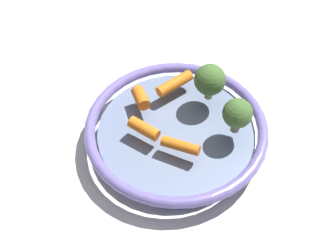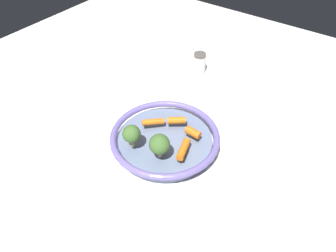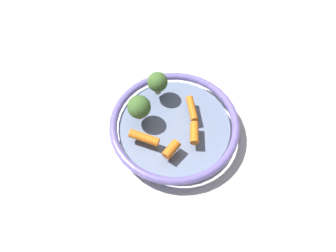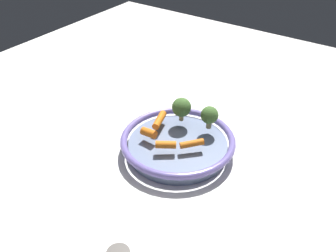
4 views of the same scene
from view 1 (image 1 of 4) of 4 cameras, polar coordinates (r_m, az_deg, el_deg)
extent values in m
plane|color=silver|center=(0.75, 1.02, -2.05)|extent=(1.85, 1.85, 0.00)
cylinder|color=slate|center=(0.74, 1.03, -1.33)|extent=(0.26, 0.26, 0.03)
torus|color=#7162AF|center=(0.72, 1.06, -0.13)|extent=(0.30, 0.30, 0.02)
cylinder|color=orange|center=(0.67, 1.59, -2.52)|extent=(0.06, 0.05, 0.02)
cylinder|color=orange|center=(0.70, -3.15, -0.18)|extent=(0.05, 0.05, 0.02)
cylinder|color=orange|center=(0.74, -3.50, 3.61)|extent=(0.02, 0.04, 0.02)
cylinder|color=orange|center=(0.76, 0.85, 5.43)|extent=(0.07, 0.04, 0.02)
cylinder|color=tan|center=(0.70, 8.56, 0.04)|extent=(0.01, 0.01, 0.02)
sphere|color=#42682E|center=(0.68, 8.85, 1.62)|extent=(0.05, 0.05, 0.05)
cylinder|color=tan|center=(0.75, 5.19, 4.18)|extent=(0.01, 0.01, 0.02)
sphere|color=#42682E|center=(0.72, 5.36, 5.89)|extent=(0.05, 0.05, 0.05)
camera|label=2|loc=(1.04, 31.58, 49.29)|focal=34.86mm
camera|label=3|loc=(0.83, -50.10, 54.77)|focal=41.65mm
camera|label=4|loc=(0.50, -107.55, -12.70)|focal=41.61mm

